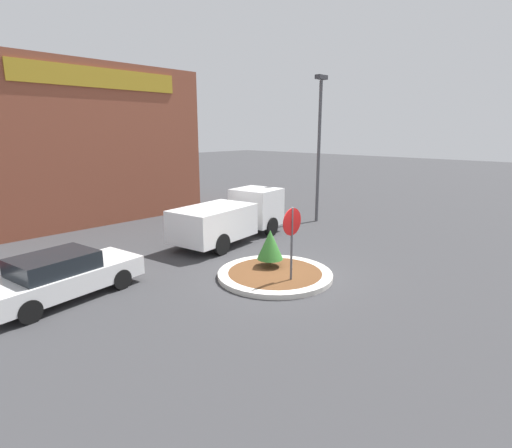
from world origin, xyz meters
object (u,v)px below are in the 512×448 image
(parked_sedan_white, at_px, (61,276))
(light_pole, at_px, (319,139))
(stop_sign, at_px, (292,231))
(utility_truck, at_px, (232,216))

(parked_sedan_white, height_order, light_pole, light_pole)
(stop_sign, relative_size, light_pole, 0.33)
(stop_sign, height_order, light_pole, light_pole)
(stop_sign, bearing_deg, parked_sedan_white, 142.11)
(stop_sign, distance_m, parked_sedan_white, 6.70)
(stop_sign, height_order, utility_truck, stop_sign)
(parked_sedan_white, bearing_deg, light_pole, -5.90)
(stop_sign, distance_m, utility_truck, 5.50)
(utility_truck, xyz_separation_m, light_pole, (5.63, -0.46, 3.12))
(utility_truck, xyz_separation_m, parked_sedan_white, (-7.46, -0.92, -0.39))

